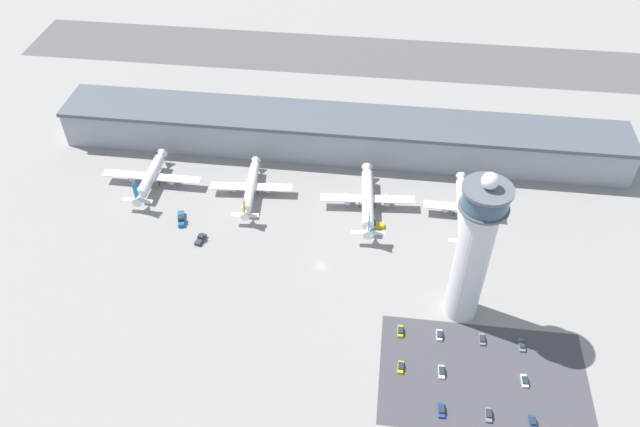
{
  "coord_description": "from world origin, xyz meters",
  "views": [
    {
      "loc": [
        18.5,
        -152.0,
        167.69
      ],
      "look_at": [
        -2.44,
        17.04,
        10.41
      ],
      "focal_mm": 35.0,
      "sensor_mm": 36.0,
      "label": 1
    }
  ],
  "objects_px": {
    "car_silver_sedan": "(533,422)",
    "car_blue_compact": "(525,381)",
    "car_black_suv": "(400,331)",
    "car_maroon_suv": "(442,372)",
    "control_tower": "(474,249)",
    "airplane_gate_delta": "(463,208)",
    "car_green_van": "(439,335)",
    "airplane_gate_bravo": "(251,187)",
    "car_white_wagon": "(401,367)",
    "service_truck_catering": "(181,219)",
    "service_truck_baggage": "(201,239)",
    "service_truck_fuel": "(374,225)",
    "car_navy_sedan": "(441,410)",
    "car_red_hatchback": "(522,345)",
    "airplane_gate_charlie": "(368,199)",
    "car_grey_coupe": "(482,339)",
    "airplane_gate_alpha": "(151,177)",
    "car_yellow_taxi": "(488,415)"
  },
  "relations": [
    {
      "from": "car_silver_sedan",
      "to": "car_blue_compact",
      "type": "xyz_separation_m",
      "value": [
        -0.7,
        13.63,
        -0.05
      ]
    },
    {
      "from": "car_maroon_suv",
      "to": "control_tower",
      "type": "bearing_deg",
      "value": 75.81
    },
    {
      "from": "airplane_gate_charlie",
      "to": "airplane_gate_bravo",
      "type": "bearing_deg",
      "value": 177.13
    },
    {
      "from": "control_tower",
      "to": "airplane_gate_bravo",
      "type": "height_order",
      "value": "control_tower"
    },
    {
      "from": "airplane_gate_bravo",
      "to": "car_white_wagon",
      "type": "bearing_deg",
      "value": -50.14
    },
    {
      "from": "service_truck_fuel",
      "to": "car_navy_sedan",
      "type": "height_order",
      "value": "service_truck_fuel"
    },
    {
      "from": "airplane_gate_delta",
      "to": "car_green_van",
      "type": "relative_size",
      "value": 9.39
    },
    {
      "from": "service_truck_catering",
      "to": "car_grey_coupe",
      "type": "bearing_deg",
      "value": -20.84
    },
    {
      "from": "service_truck_baggage",
      "to": "car_maroon_suv",
      "type": "height_order",
      "value": "service_truck_baggage"
    },
    {
      "from": "car_black_suv",
      "to": "car_green_van",
      "type": "height_order",
      "value": "car_black_suv"
    },
    {
      "from": "service_truck_catering",
      "to": "car_silver_sedan",
      "type": "xyz_separation_m",
      "value": [
        125.76,
        -70.76,
        -0.4
      ]
    },
    {
      "from": "airplane_gate_delta",
      "to": "service_truck_catering",
      "type": "height_order",
      "value": "airplane_gate_delta"
    },
    {
      "from": "airplane_gate_delta",
      "to": "car_navy_sedan",
      "type": "distance_m",
      "value": 86.64
    },
    {
      "from": "car_yellow_taxi",
      "to": "airplane_gate_alpha",
      "type": "bearing_deg",
      "value": 145.67
    },
    {
      "from": "service_truck_baggage",
      "to": "car_red_hatchback",
      "type": "bearing_deg",
      "value": -16.45
    },
    {
      "from": "car_white_wagon",
      "to": "car_green_van",
      "type": "height_order",
      "value": "car_green_van"
    },
    {
      "from": "airplane_gate_bravo",
      "to": "car_green_van",
      "type": "height_order",
      "value": "airplane_gate_bravo"
    },
    {
      "from": "service_truck_catering",
      "to": "service_truck_baggage",
      "type": "distance_m",
      "value": 14.36
    },
    {
      "from": "control_tower",
      "to": "service_truck_fuel",
      "type": "distance_m",
      "value": 56.48
    },
    {
      "from": "airplane_gate_alpha",
      "to": "car_red_hatchback",
      "type": "distance_m",
      "value": 157.27
    },
    {
      "from": "car_silver_sedan",
      "to": "car_blue_compact",
      "type": "bearing_deg",
      "value": 92.94
    },
    {
      "from": "airplane_gate_delta",
      "to": "service_truck_fuel",
      "type": "bearing_deg",
      "value": -163.42
    },
    {
      "from": "airplane_gate_charlie",
      "to": "airplane_gate_delta",
      "type": "distance_m",
      "value": 37.1
    },
    {
      "from": "service_truck_fuel",
      "to": "service_truck_baggage",
      "type": "height_order",
      "value": "service_truck_fuel"
    },
    {
      "from": "car_green_van",
      "to": "service_truck_fuel",
      "type": "bearing_deg",
      "value": 116.44
    },
    {
      "from": "car_green_van",
      "to": "car_silver_sedan",
      "type": "distance_m",
      "value": 38.19
    },
    {
      "from": "service_truck_fuel",
      "to": "car_blue_compact",
      "type": "distance_m",
      "value": 80.33
    },
    {
      "from": "car_black_suv",
      "to": "car_silver_sedan",
      "type": "relative_size",
      "value": 1.04
    },
    {
      "from": "car_white_wagon",
      "to": "control_tower",
      "type": "bearing_deg",
      "value": 52.95
    },
    {
      "from": "car_grey_coupe",
      "to": "car_blue_compact",
      "type": "distance_m",
      "value": 18.45
    },
    {
      "from": "airplane_gate_delta",
      "to": "car_red_hatchback",
      "type": "xyz_separation_m",
      "value": [
        16.82,
        -59.67,
        -4.18
      ]
    },
    {
      "from": "service_truck_baggage",
      "to": "car_red_hatchback",
      "type": "distance_m",
      "value": 120.09
    },
    {
      "from": "airplane_gate_alpha",
      "to": "car_black_suv",
      "type": "height_order",
      "value": "airplane_gate_alpha"
    },
    {
      "from": "car_red_hatchback",
      "to": "car_blue_compact",
      "type": "xyz_separation_m",
      "value": [
        -0.58,
        -13.29,
        -0.01
      ]
    },
    {
      "from": "service_truck_baggage",
      "to": "car_navy_sedan",
      "type": "bearing_deg",
      "value": -34.13
    },
    {
      "from": "service_truck_fuel",
      "to": "car_navy_sedan",
      "type": "distance_m",
      "value": 79.84
    },
    {
      "from": "car_blue_compact",
      "to": "car_green_van",
      "type": "bearing_deg",
      "value": 151.3
    },
    {
      "from": "car_green_van",
      "to": "airplane_gate_bravo",
      "type": "bearing_deg",
      "value": 140.61
    },
    {
      "from": "airplane_gate_delta",
      "to": "car_red_hatchback",
      "type": "relative_size",
      "value": 8.23
    },
    {
      "from": "car_yellow_taxi",
      "to": "car_black_suv",
      "type": "bearing_deg",
      "value": 134.57
    },
    {
      "from": "airplane_gate_charlie",
      "to": "airplane_gate_alpha",
      "type": "bearing_deg",
      "value": 177.87
    },
    {
      "from": "service_truck_baggage",
      "to": "car_maroon_suv",
      "type": "xyz_separation_m",
      "value": [
        89.38,
        -47.19,
        -0.28
      ]
    },
    {
      "from": "service_truck_fuel",
      "to": "car_silver_sedan",
      "type": "relative_size",
      "value": 1.75
    },
    {
      "from": "car_silver_sedan",
      "to": "car_green_van",
      "type": "bearing_deg",
      "value": 133.58
    },
    {
      "from": "service_truck_baggage",
      "to": "car_grey_coupe",
      "type": "distance_m",
      "value": 107.91
    },
    {
      "from": "airplane_gate_alpha",
      "to": "car_black_suv",
      "type": "relative_size",
      "value": 9.1
    },
    {
      "from": "car_silver_sedan",
      "to": "car_black_suv",
      "type": "bearing_deg",
      "value": 144.71
    },
    {
      "from": "airplane_gate_charlie",
      "to": "car_maroon_suv",
      "type": "distance_m",
      "value": 78.7
    },
    {
      "from": "airplane_gate_alpha",
      "to": "car_blue_compact",
      "type": "relative_size",
      "value": 9.03
    },
    {
      "from": "airplane_gate_delta",
      "to": "service_truck_fuel",
      "type": "relative_size",
      "value": 5.22
    }
  ]
}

